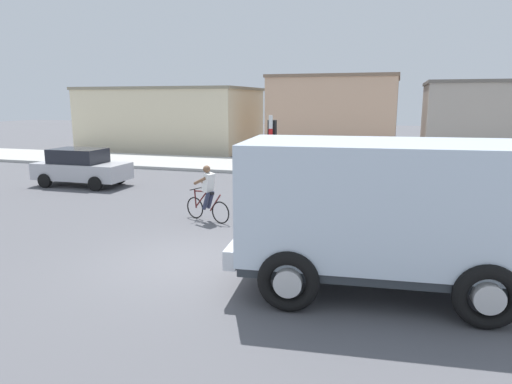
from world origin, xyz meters
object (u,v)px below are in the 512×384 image
object	(u,v)px
car_red_near	(337,178)
car_white_mid	(81,167)
pedestrian_near_kerb	(414,170)
traffic_light_pole	(271,153)
cyclist	(207,193)
truck_foreground	(380,207)

from	to	relation	value
car_red_near	car_white_mid	size ratio (longest dim) A/B	1.02
pedestrian_near_kerb	car_white_mid	bearing A→B (deg)	-167.65
car_red_near	pedestrian_near_kerb	world-z (taller)	pedestrian_near_kerb
traffic_light_pole	car_red_near	distance (m)	3.96
car_red_near	car_white_mid	bearing A→B (deg)	-177.38
cyclist	traffic_light_pole	distance (m)	2.31
cyclist	traffic_light_pole	bearing A→B (deg)	27.29
traffic_light_pole	car_red_near	size ratio (longest dim) A/B	0.78
cyclist	truck_foreground	bearing A→B (deg)	-36.04
truck_foreground	car_white_mid	distance (m)	14.80
pedestrian_near_kerb	cyclist	bearing A→B (deg)	-132.12
truck_foreground	cyclist	bearing A→B (deg)	143.96
truck_foreground	traffic_light_pole	bearing A→B (deg)	126.28
pedestrian_near_kerb	car_red_near	bearing A→B (deg)	-137.96
traffic_light_pole	car_white_mid	distance (m)	9.78
traffic_light_pole	car_red_near	bearing A→B (deg)	64.44
car_red_near	car_white_mid	xyz separation A→B (m)	(-10.88, -0.50, 0.00)
truck_foreground	cyclist	world-z (taller)	truck_foreground
truck_foreground	cyclist	distance (m)	6.46
car_white_mid	pedestrian_near_kerb	size ratio (longest dim) A/B	2.48
truck_foreground	pedestrian_near_kerb	bearing A→B (deg)	84.85
truck_foreground	traffic_light_pole	distance (m)	5.81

